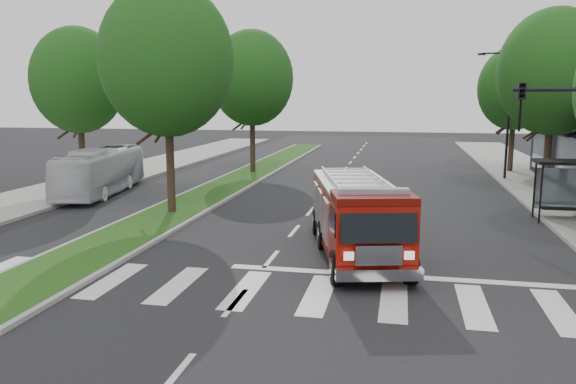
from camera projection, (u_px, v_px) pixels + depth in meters
name	position (u px, v px, depth m)	size (l,w,h in m)	color
ground	(271.00, 259.00, 18.31)	(140.00, 140.00, 0.00)	black
sidewalk_left	(56.00, 192.00, 30.82)	(5.00, 80.00, 0.15)	gray
median	(245.00, 177.00, 36.87)	(3.00, 50.00, 0.15)	gray
bus_shelter	(574.00, 174.00, 23.63)	(3.20, 1.60, 2.61)	black
tree_right_mid	(554.00, 72.00, 28.48)	(5.60, 5.60, 9.72)	black
tree_right_far	(515.00, 88.00, 38.25)	(5.00, 5.00, 8.73)	black
tree_median_near	(167.00, 60.00, 24.15)	(5.80, 5.80, 10.16)	black
tree_median_far	(252.00, 78.00, 37.73)	(5.60, 5.60, 9.72)	black
tree_left_mid	(78.00, 80.00, 31.64)	(5.20, 5.20, 9.16)	black
streetlight_right_far	(506.00, 109.00, 34.84)	(2.11, 0.20, 8.00)	black
fire_engine	(357.00, 217.00, 18.63)	(4.11, 8.14, 2.71)	#560904
city_bus	(101.00, 171.00, 30.60)	(2.10, 8.95, 2.49)	silver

